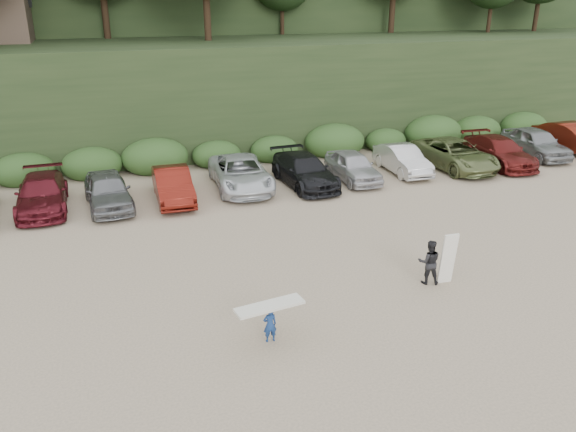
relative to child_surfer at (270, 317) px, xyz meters
name	(u,v)px	position (x,y,z in m)	size (l,w,h in m)	color
ground	(295,293)	(1.49, 2.22, -0.74)	(120.00, 120.00, 0.00)	tan
parked_cars	(272,172)	(3.94, 12.18, 0.01)	(39.50, 5.99, 1.65)	#A2A2A6
child_surfer	(270,317)	(0.00, 0.00, 0.00)	(1.87, 0.75, 1.09)	navy
adult_surfer	(431,262)	(5.70, 1.43, 0.00)	(1.19, 0.78, 1.71)	black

